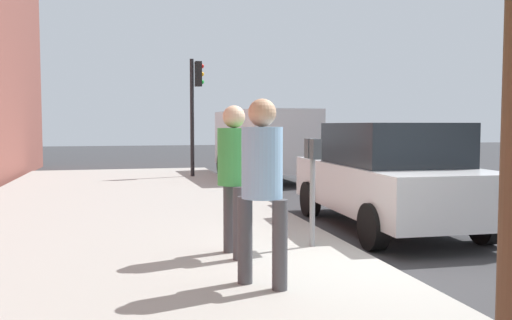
% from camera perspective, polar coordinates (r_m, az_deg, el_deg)
% --- Properties ---
extents(ground_plane, '(80.00, 80.00, 0.00)m').
position_cam_1_polar(ground_plane, '(6.68, 12.75, -11.42)').
color(ground_plane, '#38383A').
rests_on(ground_plane, ground).
extents(sidewalk_slab, '(28.00, 6.00, 0.15)m').
position_cam_1_polar(sidewalk_slab, '(5.99, -14.52, -12.49)').
color(sidewalk_slab, '#A8A59E').
rests_on(sidewalk_slab, ground_plane).
extents(parking_meter, '(0.36, 0.12, 1.41)m').
position_cam_1_polar(parking_meter, '(6.99, 6.05, -0.96)').
color(parking_meter, gray).
rests_on(parking_meter, sidewalk_slab).
extents(pedestrian_at_meter, '(0.54, 0.40, 1.82)m').
position_cam_1_polar(pedestrian_at_meter, '(6.44, -2.36, -0.74)').
color(pedestrian_at_meter, '#47474C').
rests_on(pedestrian_at_meter, sidewalk_slab).
extents(pedestrian_bystander, '(0.44, 0.43, 1.84)m').
position_cam_1_polar(pedestrian_bystander, '(5.20, 0.66, -1.63)').
color(pedestrian_bystander, '#47474C').
rests_on(pedestrian_bystander, sidewalk_slab).
extents(parked_sedan_near, '(4.46, 2.09, 1.77)m').
position_cam_1_polar(parked_sedan_near, '(9.17, 13.87, -1.63)').
color(parked_sedan_near, silver).
rests_on(parked_sedan_near, ground_plane).
extents(parked_van_far, '(5.27, 2.28, 2.18)m').
position_cam_1_polar(parked_van_far, '(16.87, 0.74, 2.13)').
color(parked_van_far, silver).
rests_on(parked_van_far, ground_plane).
extents(traffic_signal, '(0.24, 0.44, 3.60)m').
position_cam_1_polar(traffic_signal, '(16.66, -6.48, 6.62)').
color(traffic_signal, black).
rests_on(traffic_signal, sidewalk_slab).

